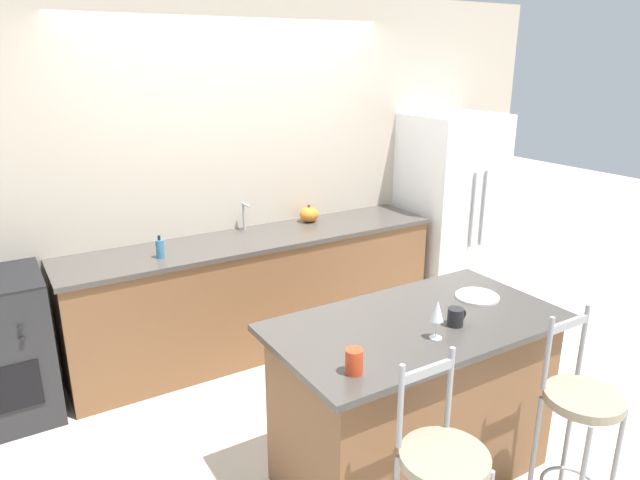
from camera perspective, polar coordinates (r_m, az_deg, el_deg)
The scene contains 13 objects.
ground_plane at distance 4.44m, azimuth -4.00°, elevation -12.28°, with size 18.00×18.00×0.00m, color beige.
wall_back at distance 4.53m, azimuth -8.29°, elevation 6.55°, with size 6.00×0.07×2.70m.
back_counter at distance 4.52m, azimuth -6.24°, elevation -5.18°, with size 2.92×0.65×0.92m.
sink_faucet at distance 4.49m, azimuth -7.55°, elevation 2.69°, with size 0.02×0.13×0.22m.
kitchen_island at distance 3.23m, azimuth 9.33°, elevation -15.36°, with size 1.54×0.83×0.93m.
refrigerator at distance 5.39m, azimuth 12.71°, elevation 2.92°, with size 0.80×0.71×1.75m.
bar_stool_far at distance 3.07m, azimuth 24.45°, elevation -16.02°, with size 0.36×0.36×1.11m.
dinner_plate at distance 3.34m, azimuth 15.44°, elevation -5.43°, with size 0.24×0.24×0.02m.
wine_glass at distance 2.79m, azimuth 11.66°, elevation -7.05°, with size 0.06×0.06×0.20m.
coffee_mug at distance 2.98m, azimuth 13.43°, elevation -7.48°, with size 0.11×0.08×0.09m.
tumbler_cup at distance 2.49m, azimuth 3.43°, elevation -12.03°, with size 0.08×0.08×0.11m.
pumpkin_decoration at distance 4.70m, azimuth -1.10°, elevation 2.57°, with size 0.16×0.16×0.15m.
soap_bottle at distance 4.00m, azimuth -15.71°, elevation -0.83°, with size 0.05×0.05×0.16m.
Camera 1 is at (-1.72, -3.43, 2.23)m, focal length 32.00 mm.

